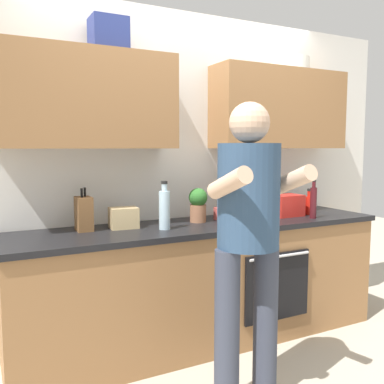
# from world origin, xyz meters

# --- Properties ---
(ground_plane) EXTENTS (12.00, 12.00, 0.00)m
(ground_plane) POSITION_xyz_m (0.00, 0.00, 0.00)
(ground_plane) COLOR #B2A893
(back_wall_unit) EXTENTS (4.00, 0.38, 2.50)m
(back_wall_unit) POSITION_xyz_m (0.00, 0.27, 1.50)
(back_wall_unit) COLOR silver
(back_wall_unit) RESTS_ON ground
(counter) EXTENTS (2.84, 0.67, 0.90)m
(counter) POSITION_xyz_m (0.00, -0.00, 0.45)
(counter) COLOR olive
(counter) RESTS_ON ground
(person_standing) EXTENTS (0.49, 0.45, 1.70)m
(person_standing) POSITION_xyz_m (-0.17, -0.80, 1.01)
(person_standing) COLOR #383D4C
(person_standing) RESTS_ON ground
(bottle_syrup) EXTENTS (0.05, 0.05, 0.25)m
(bottle_syrup) POSITION_xyz_m (0.39, 0.07, 1.00)
(bottle_syrup) COLOR #8C4C14
(bottle_syrup) RESTS_ON counter
(bottle_water) EXTENTS (0.08, 0.08, 0.33)m
(bottle_water) POSITION_xyz_m (-0.35, -0.07, 1.04)
(bottle_water) COLOR silver
(bottle_water) RESTS_ON counter
(bottle_juice) EXTENTS (0.07, 0.07, 0.30)m
(bottle_juice) POSITION_xyz_m (0.51, 0.12, 1.02)
(bottle_juice) COLOR orange
(bottle_juice) RESTS_ON counter
(bottle_oil) EXTENTS (0.07, 0.07, 0.27)m
(bottle_oil) POSITION_xyz_m (0.16, -0.16, 1.01)
(bottle_oil) COLOR olive
(bottle_oil) RESTS_ON counter
(bottle_hotsauce) EXTENTS (0.07, 0.07, 0.22)m
(bottle_hotsauce) POSITION_xyz_m (0.98, -0.03, 0.99)
(bottle_hotsauce) COLOR red
(bottle_hotsauce) RESTS_ON counter
(bottle_wine) EXTENTS (0.05, 0.05, 0.31)m
(bottle_wine) POSITION_xyz_m (0.87, -0.19, 1.03)
(bottle_wine) COLOR #471419
(bottle_wine) RESTS_ON counter
(bottle_vinegar) EXTENTS (0.05, 0.05, 0.23)m
(bottle_vinegar) POSITION_xyz_m (0.26, -0.03, 0.99)
(bottle_vinegar) COLOR brown
(bottle_vinegar) RESTS_ON counter
(cup_ceramic) EXTENTS (0.09, 0.09, 0.09)m
(cup_ceramic) POSITION_xyz_m (0.18, 0.11, 0.95)
(cup_ceramic) COLOR #BF4C47
(cup_ceramic) RESTS_ON counter
(cup_stoneware) EXTENTS (0.07, 0.07, 0.11)m
(cup_stoneware) POSITION_xyz_m (0.44, -0.14, 0.95)
(cup_stoneware) COLOR slate
(cup_stoneware) RESTS_ON counter
(knife_block) EXTENTS (0.10, 0.14, 0.29)m
(knife_block) POSITION_xyz_m (-0.85, 0.13, 1.02)
(knife_block) COLOR brown
(knife_block) RESTS_ON counter
(potted_herb) EXTENTS (0.14, 0.14, 0.26)m
(potted_herb) POSITION_xyz_m (-0.02, 0.08, 1.04)
(potted_herb) COLOR #9E6647
(potted_herb) RESTS_ON counter
(grocery_bag_crisps) EXTENTS (0.26, 0.20, 0.17)m
(grocery_bag_crisps) POSITION_xyz_m (0.76, 0.01, 0.99)
(grocery_bag_crisps) COLOR red
(grocery_bag_crisps) RESTS_ON counter
(grocery_bag_bread) EXTENTS (0.20, 0.15, 0.14)m
(grocery_bag_bread) POSITION_xyz_m (-0.59, 0.10, 0.97)
(grocery_bag_bread) COLOR tan
(grocery_bag_bread) RESTS_ON counter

